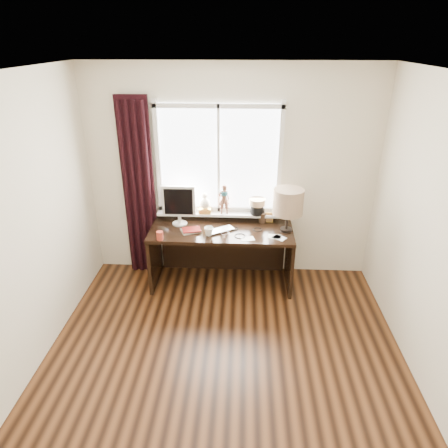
# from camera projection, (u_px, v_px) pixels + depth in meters

# --- Properties ---
(floor) EXTENTS (3.50, 4.00, 0.00)m
(floor) POSITION_uv_depth(u_px,v_px,m) (222.00, 384.00, 3.59)
(floor) COLOR #5E3317
(floor) RESTS_ON ground
(ceiling) EXTENTS (3.50, 4.00, 0.00)m
(ceiling) POSITION_uv_depth(u_px,v_px,m) (222.00, 77.00, 2.48)
(ceiling) COLOR white
(ceiling) RESTS_ON wall_back
(wall_back) EXTENTS (3.50, 0.00, 2.60)m
(wall_back) POSITION_uv_depth(u_px,v_px,m) (231.00, 175.00, 4.84)
(wall_back) COLOR beige
(wall_back) RESTS_ON ground
(laptop) EXTENTS (0.38, 0.34, 0.02)m
(laptop) POSITION_uv_depth(u_px,v_px,m) (221.00, 230.00, 4.70)
(laptop) COLOR silver
(laptop) RESTS_ON desk
(mug) EXTENTS (0.14, 0.14, 0.10)m
(mug) POSITION_uv_depth(u_px,v_px,m) (209.00, 231.00, 4.58)
(mug) COLOR white
(mug) RESTS_ON desk
(red_cup) EXTENTS (0.08, 0.08, 0.10)m
(red_cup) POSITION_uv_depth(u_px,v_px,m) (160.00, 236.00, 4.48)
(red_cup) COLOR #9D3120
(red_cup) RESTS_ON desk
(window) EXTENTS (1.52, 0.22, 1.40)m
(window) POSITION_uv_depth(u_px,v_px,m) (218.00, 177.00, 4.80)
(window) COLOR white
(window) RESTS_ON ground
(curtain) EXTENTS (0.38, 0.09, 2.25)m
(curtain) POSITION_uv_depth(u_px,v_px,m) (139.00, 191.00, 4.89)
(curtain) COLOR black
(curtain) RESTS_ON floor
(desk) EXTENTS (1.70, 0.70, 0.75)m
(desk) POSITION_uv_depth(u_px,v_px,m) (222.00, 244.00, 4.94)
(desk) COLOR black
(desk) RESTS_ON floor
(monitor) EXTENTS (0.40, 0.18, 0.49)m
(monitor) POSITION_uv_depth(u_px,v_px,m) (179.00, 203.00, 4.76)
(monitor) COLOR beige
(monitor) RESTS_ON desk
(notebook_stack) EXTENTS (0.27, 0.24, 0.03)m
(notebook_stack) POSITION_uv_depth(u_px,v_px,m) (191.00, 230.00, 4.69)
(notebook_stack) COLOR beige
(notebook_stack) RESTS_ON desk
(brush_holder) EXTENTS (0.09, 0.09, 0.25)m
(brush_holder) POSITION_uv_depth(u_px,v_px,m) (263.00, 218.00, 4.90)
(brush_holder) COLOR black
(brush_holder) RESTS_ON desk
(icon_frame) EXTENTS (0.10, 0.03, 0.13)m
(icon_frame) POSITION_uv_depth(u_px,v_px,m) (269.00, 217.00, 4.90)
(icon_frame) COLOR gold
(icon_frame) RESTS_ON desk
(table_lamp) EXTENTS (0.35, 0.35, 0.52)m
(table_lamp) POSITION_uv_depth(u_px,v_px,m) (288.00, 202.00, 4.56)
(table_lamp) COLOR black
(table_lamp) RESTS_ON desk
(loose_papers) EXTENTS (0.54, 0.20, 0.00)m
(loose_papers) POSITION_uv_depth(u_px,v_px,m) (267.00, 238.00, 4.55)
(loose_papers) COLOR white
(loose_papers) RESTS_ON desk
(desk_cables) EXTENTS (0.41, 0.33, 0.01)m
(desk_cables) POSITION_uv_depth(u_px,v_px,m) (244.00, 232.00, 4.67)
(desk_cables) COLOR black
(desk_cables) RESTS_ON desk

